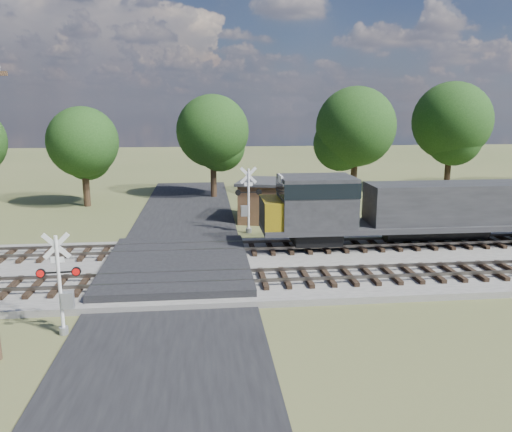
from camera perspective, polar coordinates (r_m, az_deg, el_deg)
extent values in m
plane|color=#49542C|center=(24.77, -9.02, -6.69)|extent=(160.00, 160.00, 0.00)
cube|color=gray|center=(26.56, 13.19, -5.21)|extent=(140.00, 10.00, 0.30)
cube|color=black|center=(24.75, -9.03, -6.61)|extent=(7.00, 60.00, 0.08)
cube|color=#262628|center=(25.14, -8.99, -5.64)|extent=(7.00, 9.00, 0.62)
cube|color=black|center=(22.71, -4.23, -7.31)|extent=(44.00, 2.60, 0.18)
cube|color=#56514A|center=(23.58, 15.78, -6.58)|extent=(140.00, 0.08, 0.15)
cube|color=#56514A|center=(24.85, 14.57, -5.53)|extent=(140.00, 0.08, 0.15)
cube|color=black|center=(27.47, -4.56, -3.80)|extent=(44.00, 2.60, 0.18)
cube|color=#56514A|center=(28.07, 12.06, -3.34)|extent=(140.00, 0.08, 0.15)
cube|color=#56514A|center=(29.39, 11.20, -2.59)|extent=(140.00, 0.08, 0.15)
cylinder|color=silver|center=(19.09, -21.51, -7.45)|extent=(0.13, 0.13, 3.67)
cylinder|color=gray|center=(19.71, -21.12, -12.11)|extent=(0.33, 0.33, 0.28)
cube|color=silver|center=(18.67, -21.87, -3.19)|extent=(0.96, 0.09, 0.96)
cube|color=silver|center=(18.67, -21.87, -3.19)|extent=(0.96, 0.09, 0.96)
cube|color=silver|center=(18.80, -21.74, -4.68)|extent=(0.46, 0.05, 0.20)
cube|color=black|center=(18.93, -21.63, -6.01)|extent=(1.47, 0.14, 0.06)
cylinder|color=red|center=(19.07, -23.39, -6.02)|extent=(0.34, 0.11, 0.33)
cylinder|color=red|center=(18.81, -19.85, -5.98)|extent=(0.34, 0.11, 0.33)
cube|color=gray|center=(19.23, -20.71, -8.99)|extent=(0.43, 0.30, 0.60)
cylinder|color=silver|center=(32.04, -0.86, 1.71)|extent=(0.15, 0.15, 4.19)
cylinder|color=gray|center=(32.46, -0.85, -1.65)|extent=(0.38, 0.38, 0.31)
cube|color=silver|center=(31.78, -0.87, 4.68)|extent=(1.10, 0.11, 1.10)
cube|color=silver|center=(31.78, -0.87, 4.68)|extent=(1.10, 0.11, 1.10)
cube|color=silver|center=(31.86, -0.87, 3.65)|extent=(0.52, 0.07, 0.23)
cube|color=black|center=(31.94, -0.86, 2.72)|extent=(1.68, 0.17, 0.06)
cylinder|color=red|center=(32.05, 0.34, 2.76)|extent=(0.38, 0.13, 0.38)
cylinder|color=red|center=(31.85, -2.07, 2.69)|extent=(0.38, 0.13, 0.38)
cube|color=gray|center=(32.13, -1.32, 0.59)|extent=(0.49, 0.34, 0.68)
cube|color=#4D3821|center=(35.77, 1.60, 1.63)|extent=(4.85, 4.85, 2.72)
cube|color=#303032|center=(35.53, 1.62, 3.94)|extent=(5.33, 5.33, 0.19)
cylinder|color=black|center=(43.14, -18.87, 3.71)|extent=(0.56, 0.56, 4.04)
sphere|color=#163210|center=(42.81, -19.17, 8.00)|extent=(5.66, 5.66, 5.66)
cylinder|color=black|center=(45.02, -4.89, 5.00)|extent=(0.56, 0.56, 4.56)
sphere|color=#163210|center=(44.70, -4.97, 9.65)|extent=(6.39, 6.39, 6.39)
cylinder|color=black|center=(44.55, 11.13, 4.95)|extent=(0.56, 0.56, 4.88)
sphere|color=#163210|center=(44.23, 11.34, 9.97)|extent=(6.84, 6.84, 6.84)
cylinder|color=black|center=(50.69, 21.09, 5.39)|extent=(0.56, 0.56, 5.17)
sphere|color=#163210|center=(50.42, 21.46, 10.05)|extent=(7.23, 7.23, 7.23)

